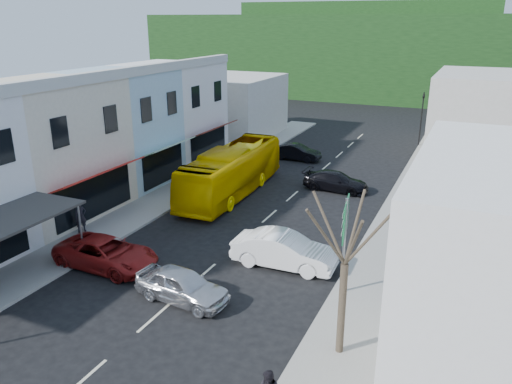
% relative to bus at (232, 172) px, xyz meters
% --- Properties ---
extents(ground, '(120.00, 120.00, 0.00)m').
position_rel_bus_xyz_m(ground, '(3.95, -10.79, -1.55)').
color(ground, black).
rests_on(ground, ground).
extents(sidewalk_left, '(3.00, 52.00, 0.15)m').
position_rel_bus_xyz_m(sidewalk_left, '(-3.55, -0.79, -1.48)').
color(sidewalk_left, gray).
rests_on(sidewalk_left, ground).
extents(sidewalk_right, '(3.00, 52.00, 0.15)m').
position_rel_bus_xyz_m(sidewalk_right, '(11.45, -0.79, -1.48)').
color(sidewalk_right, gray).
rests_on(sidewalk_right, ground).
extents(shopfront_row, '(8.25, 30.00, 8.00)m').
position_rel_bus_xyz_m(shopfront_row, '(-8.54, -5.79, 2.45)').
color(shopfront_row, white).
rests_on(shopfront_row, ground).
extents(distant_block_left, '(8.00, 10.00, 6.00)m').
position_rel_bus_xyz_m(distant_block_left, '(-8.05, 16.21, 1.45)').
color(distant_block_left, '#B7B2A8').
rests_on(distant_block_left, ground).
extents(distant_block_right, '(8.00, 12.00, 7.00)m').
position_rel_bus_xyz_m(distant_block_right, '(14.95, 19.21, 1.95)').
color(distant_block_right, '#B7B2A8').
rests_on(distant_block_right, ground).
extents(hillside, '(80.00, 26.00, 14.00)m').
position_rel_bus_xyz_m(hillside, '(2.50, 54.30, 5.18)').
color(hillside, black).
rests_on(hillside, ground).
extents(bus, '(2.93, 11.68, 3.10)m').
position_rel_bus_xyz_m(bus, '(0.00, 0.00, 0.00)').
color(bus, '#F4C200').
rests_on(bus, ground).
extents(car_silver, '(4.55, 2.20, 1.40)m').
position_rel_bus_xyz_m(car_silver, '(4.29, -13.18, -0.85)').
color(car_silver, silver).
rests_on(car_silver, ground).
extents(car_white, '(4.46, 1.94, 1.40)m').
position_rel_bus_xyz_m(car_white, '(7.10, -8.48, -0.85)').
color(car_white, white).
rests_on(car_white, ground).
extents(car_red, '(4.63, 1.98, 1.40)m').
position_rel_bus_xyz_m(car_red, '(-0.67, -12.07, -0.85)').
color(car_red, maroon).
rests_on(car_red, ground).
extents(car_black_near, '(4.59, 2.06, 1.40)m').
position_rel_bus_xyz_m(car_black_near, '(6.28, 3.62, -0.85)').
color(car_black_near, black).
rests_on(car_black_near, ground).
extents(car_black_far, '(4.44, 1.90, 1.40)m').
position_rel_bus_xyz_m(car_black_far, '(1.09, 10.01, -0.85)').
color(car_black_far, black).
rests_on(car_black_far, ground).
extents(pedestrian_left, '(0.62, 0.71, 1.70)m').
position_rel_bus_xyz_m(pedestrian_left, '(-4.55, -9.55, -0.55)').
color(pedestrian_left, black).
rests_on(pedestrian_left, sidewalk_left).
extents(direction_sign, '(0.86, 2.08, 4.46)m').
position_rel_bus_xyz_m(direction_sign, '(10.35, -9.92, 0.68)').
color(direction_sign, '#0F5C2E').
rests_on(direction_sign, ground).
extents(street_tree, '(2.56, 2.56, 7.22)m').
position_rel_bus_xyz_m(street_tree, '(11.37, -13.97, 2.06)').
color(street_tree, '#32291F').
rests_on(street_tree, ground).
extents(traffic_signal, '(0.93, 1.23, 5.07)m').
position_rel_bus_xyz_m(traffic_signal, '(9.94, 19.22, 0.99)').
color(traffic_signal, black).
rests_on(traffic_signal, ground).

